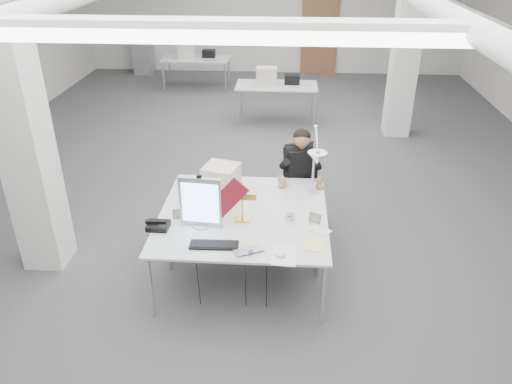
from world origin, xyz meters
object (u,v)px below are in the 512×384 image
at_px(office_chair, 299,188).
at_px(architect_lamp, 315,170).
at_px(monitor, 201,202).
at_px(bankers_lamp, 242,206).
at_px(laptop, 251,253).
at_px(desk_phone, 158,226).
at_px(desk_main, 239,237).
at_px(beige_monitor, 221,180).
at_px(seated_person, 301,163).

height_order(office_chair, architect_lamp, architect_lamp).
xyz_separation_m(monitor, bankers_lamp, (0.41, 0.13, -0.10)).
xyz_separation_m(laptop, desk_phone, (-0.98, 0.40, 0.02)).
xyz_separation_m(desk_main, laptop, (0.14, -0.31, 0.02)).
bearing_deg(laptop, desk_main, 87.27).
bearing_deg(desk_main, desk_phone, 174.11).
distance_m(office_chair, beige_monitor, 1.19).
bearing_deg(beige_monitor, architect_lamp, 7.18).
relative_size(desk_main, beige_monitor, 4.89).
xyz_separation_m(monitor, beige_monitor, (0.11, 0.72, -0.10)).
bearing_deg(monitor, office_chair, 57.84).
relative_size(seated_person, beige_monitor, 2.40).
distance_m(laptop, desk_phone, 1.06).
height_order(seated_person, laptop, seated_person).
distance_m(desk_main, architect_lamp, 1.14).
bearing_deg(bankers_lamp, architect_lamp, 32.67).
height_order(monitor, architect_lamp, architect_lamp).
relative_size(bankers_lamp, desk_phone, 1.53).
distance_m(bankers_lamp, desk_phone, 0.89).
bearing_deg(office_chair, architect_lamp, -99.98).
bearing_deg(architect_lamp, bankers_lamp, -152.39).
height_order(bankers_lamp, architect_lamp, architect_lamp).
xyz_separation_m(desk_phone, beige_monitor, (0.55, 0.81, 0.15)).
bearing_deg(seated_person, monitor, -148.00).
height_order(monitor, beige_monitor, monitor).
height_order(seated_person, architect_lamp, architect_lamp).
distance_m(desk_main, office_chair, 1.67).
relative_size(desk_main, bankers_lamp, 5.37).
height_order(office_chair, monitor, monitor).
relative_size(office_chair, desk_phone, 4.79).
relative_size(bankers_lamp, architect_lamp, 0.42).
distance_m(seated_person, laptop, 1.86).
distance_m(desk_main, monitor, 0.53).
bearing_deg(seated_person, laptop, -124.81).
xyz_separation_m(bankers_lamp, desk_phone, (-0.85, -0.22, -0.14)).
height_order(laptop, beige_monitor, beige_monitor).
relative_size(monitor, architect_lamp, 0.68).
bearing_deg(seated_person, desk_phone, -156.12).
xyz_separation_m(desk_main, desk_phone, (-0.84, 0.09, 0.04)).
height_order(seated_person, desk_phone, seated_person).
bearing_deg(laptop, beige_monitor, 82.80).
bearing_deg(laptop, monitor, 111.32).
xyz_separation_m(desk_main, beige_monitor, (-0.29, 0.89, 0.19)).
height_order(office_chair, seated_person, seated_person).
height_order(office_chair, desk_phone, office_chair).
bearing_deg(monitor, beige_monitor, 86.04).
bearing_deg(laptop, seated_person, 47.93).
bearing_deg(beige_monitor, desk_main, -56.87).
bearing_deg(monitor, laptop, -36.62).
xyz_separation_m(bankers_lamp, architect_lamp, (0.75, 0.44, 0.23)).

